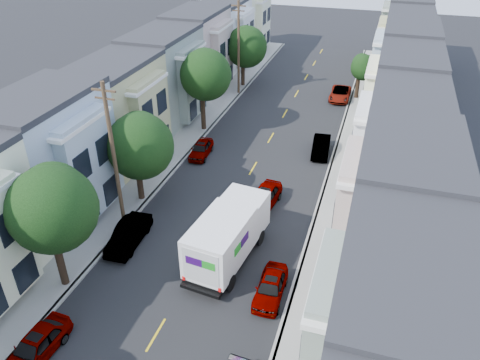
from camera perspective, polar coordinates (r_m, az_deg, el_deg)
The scene contains 24 objects.
ground at distance 29.35m, azimuth -4.98°, elevation -9.76°, with size 160.00×160.00×0.00m, color black.
road_slab at distance 41.18m, azimuth 2.75°, elevation 3.40°, with size 12.00×70.00×0.02m, color black.
curb_left at distance 42.88m, azimuth -5.10°, elevation 4.60°, with size 0.30×70.00×0.15m, color gray.
curb_right at distance 40.26m, azimuth 11.10°, elevation 2.23°, with size 0.30×70.00×0.15m, color gray.
sidewalk_left at distance 43.35m, azimuth -6.70°, elevation 4.81°, with size 2.60×70.00×0.15m, color gray.
sidewalk_right at distance 40.18m, azimuth 12.93°, elevation 1.94°, with size 2.60×70.00×0.15m, color gray.
centerline at distance 41.18m, azimuth 2.75°, elevation 3.39°, with size 0.12×70.00×0.01m, color gold.
townhouse_row_left at distance 44.95m, azimuth -11.16°, elevation 5.31°, with size 5.00×70.00×8.50m, color white.
townhouse_row_right at distance 40.24m, azimuth 18.27°, elevation 1.01°, with size 5.00×70.00×8.50m, color white.
tree_b at distance 26.16m, azimuth -22.02°, elevation -3.33°, with size 4.70×4.70×7.72m.
tree_c at distance 33.13m, azimuth -12.22°, elevation 4.04°, with size 4.70×4.70×6.82m.
tree_d at distance 43.32m, azimuth -4.34°, elevation 12.65°, with size 4.70×4.70×7.85m.
tree_e at distance 55.14m, azimuth 0.68°, elevation 15.91°, with size 4.70×4.70×7.02m.
tree_far_r at distance 53.26m, azimuth 14.74°, elevation 13.08°, with size 2.79×2.79×4.95m.
utility_pole_near at distance 30.47m, azimuth -15.09°, elevation 2.63°, with size 1.60×0.26×10.00m.
utility_pole_far at distance 52.58m, azimuth -0.17°, elevation 15.71°, with size 1.60×0.26×10.00m.
fedex_truck at distance 28.19m, azimuth -1.49°, elevation -6.63°, with size 2.72×7.08×3.40m.
lead_sedan at distance 33.62m, azimuth 2.92°, elevation -2.15°, with size 1.71×4.46×1.45m, color black.
parked_left_b at distance 25.80m, azimuth -23.66°, elevation -18.12°, with size 1.61×4.20×1.36m, color black.
parked_left_c at distance 30.91m, azimuth -13.42°, elevation -6.51°, with size 1.50×4.26×1.42m, color silver.
parked_left_d at distance 40.45m, azimuth -4.76°, elevation 3.76°, with size 1.46×3.82×1.24m, color black.
parked_right_b at distance 26.68m, azimuth 3.74°, elevation -12.91°, with size 1.51×3.95×1.28m, color silver.
parked_right_c at distance 41.22m, azimuth 9.85°, elevation 4.03°, with size 1.43×4.05×1.35m, color black.
parked_right_d at distance 53.52m, azimuth 12.11°, elevation 10.23°, with size 2.13×4.62×1.28m, color black.
Camera 1 is at (9.00, -20.32, 19.17)m, focal length 35.00 mm.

